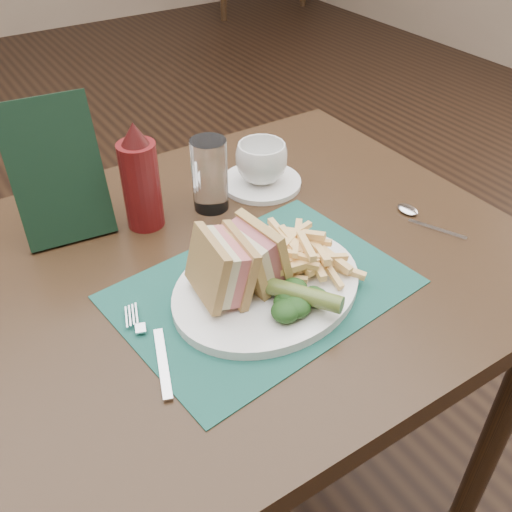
{
  "coord_description": "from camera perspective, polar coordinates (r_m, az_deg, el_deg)",
  "views": [
    {
      "loc": [
        -0.37,
        -1.12,
        1.31
      ],
      "look_at": [
        -0.02,
        -0.57,
        0.8
      ],
      "focal_mm": 40.0,
      "sensor_mm": 36.0,
      "label": 1
    }
  ],
  "objects": [
    {
      "name": "drinking_glass",
      "position": [
        0.99,
        -4.65,
        8.08
      ],
      "size": [
        0.08,
        0.08,
        0.13
      ],
      "primitive_type": "cylinder",
      "rotation": [
        0.0,
        0.0,
        0.33
      ],
      "color": "white",
      "rests_on": "table_main"
    },
    {
      "name": "sandwich_half_a",
      "position": [
        0.77,
        -4.88,
        -1.5
      ],
      "size": [
        0.09,
        0.11,
        0.1
      ],
      "primitive_type": null,
      "rotation": [
        0.0,
        0.24,
        -0.1
      ],
      "color": "tan",
      "rests_on": "plate"
    },
    {
      "name": "fries_pile",
      "position": [
        0.85,
        4.42,
        0.81
      ],
      "size": [
        0.18,
        0.2,
        0.06
      ],
      "primitive_type": null,
      "color": "#F6CA7B",
      "rests_on": "plate"
    },
    {
      "name": "table_main",
      "position": [
        1.18,
        -1.21,
        -14.21
      ],
      "size": [
        0.9,
        0.75,
        0.75
      ],
      "primitive_type": null,
      "color": "black",
      "rests_on": "ground"
    },
    {
      "name": "check_presenter",
      "position": [
        0.95,
        -19.31,
        7.95
      ],
      "size": [
        0.15,
        0.1,
        0.22
      ],
      "primitive_type": "cube",
      "rotation": [
        -0.31,
        0.0,
        -0.12
      ],
      "color": "black",
      "rests_on": "table_main"
    },
    {
      "name": "ketchup_bottle",
      "position": [
        0.95,
        -11.52,
        7.84
      ],
      "size": [
        0.08,
        0.08,
        0.19
      ],
      "primitive_type": null,
      "rotation": [
        0.0,
        0.0,
        0.44
      ],
      "color": "#540E10",
      "rests_on": "table_main"
    },
    {
      "name": "coffee_cup",
      "position": [
        1.06,
        0.55,
        9.34
      ],
      "size": [
        0.13,
        0.13,
        0.08
      ],
      "primitive_type": "imported",
      "rotation": [
        0.0,
        0.0,
        0.74
      ],
      "color": "white",
      "rests_on": "saucer"
    },
    {
      "name": "plate",
      "position": [
        0.83,
        1.13,
        -3.1
      ],
      "size": [
        0.34,
        0.3,
        0.01
      ],
      "primitive_type": null,
      "rotation": [
        0.0,
        0.0,
        0.21
      ],
      "color": "white",
      "rests_on": "placemat"
    },
    {
      "name": "fork",
      "position": [
        0.76,
        -10.32,
        -8.83
      ],
      "size": [
        0.09,
        0.17,
        0.01
      ],
      "primitive_type": null,
      "rotation": [
        0.0,
        0.0,
        -0.34
      ],
      "color": "silver",
      "rests_on": "placemat"
    },
    {
      "name": "pickle_spear",
      "position": [
        0.78,
        4.41,
        -3.8
      ],
      "size": [
        0.08,
        0.12,
        0.03
      ],
      "primitive_type": "cylinder",
      "rotation": [
        1.54,
        0.0,
        0.56
      ],
      "color": "#4B5F24",
      "rests_on": "plate"
    },
    {
      "name": "spoon",
      "position": [
        1.02,
        16.68,
        3.38
      ],
      "size": [
        0.09,
        0.15,
        0.01
      ],
      "primitive_type": null,
      "rotation": [
        0.0,
        0.0,
        0.42
      ],
      "color": "silver",
      "rests_on": "table_main"
    },
    {
      "name": "floor",
      "position": [
        1.76,
        -9.87,
        -10.71
      ],
      "size": [
        7.0,
        7.0,
        0.0
      ],
      "primitive_type": "plane",
      "color": "black",
      "rests_on": "ground"
    },
    {
      "name": "placemat",
      "position": [
        0.84,
        0.61,
        -3.34
      ],
      "size": [
        0.44,
        0.34,
        0.0
      ],
      "primitive_type": "cube",
      "rotation": [
        0.0,
        0.0,
        0.11
      ],
      "color": "#174B41",
      "rests_on": "table_main"
    },
    {
      "name": "sandwich_half_b",
      "position": [
        0.79,
        -1.48,
        -0.41
      ],
      "size": [
        0.08,
        0.1,
        0.1
      ],
      "primitive_type": null,
      "rotation": [
        0.0,
        -0.24,
        0.1
      ],
      "color": "tan",
      "rests_on": "plate"
    },
    {
      "name": "saucer",
      "position": [
        1.08,
        0.54,
        7.37
      ],
      "size": [
        0.16,
        0.16,
        0.01
      ],
      "primitive_type": "cylinder",
      "rotation": [
        0.0,
        0.0,
        -0.09
      ],
      "color": "white",
      "rests_on": "table_main"
    },
    {
      "name": "kale_garnish",
      "position": [
        0.79,
        4.28,
        -4.16
      ],
      "size": [
        0.11,
        0.08,
        0.03
      ],
      "primitive_type": null,
      "color": "#153412",
      "rests_on": "plate"
    }
  ]
}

